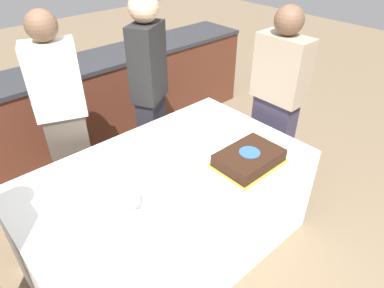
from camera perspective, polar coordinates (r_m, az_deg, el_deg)
ground_plane at (r=2.73m, az=-3.68°, el=-16.36°), size 14.00×14.00×0.00m
back_counter at (r=3.60m, az=-20.54°, el=4.72°), size 4.40×0.58×0.92m
dining_table at (r=2.46m, az=-3.99°, el=-10.97°), size 1.87×1.12×0.73m
cake at (r=2.27m, az=9.48°, el=-2.31°), size 0.46×0.33×0.09m
plate_stack at (r=1.89m, az=-20.83°, el=-14.87°), size 0.21×0.21×0.04m
wine_glass at (r=1.87m, az=-9.66°, el=-8.64°), size 0.07×0.07×0.19m
side_plate_near_cake at (r=2.49m, az=4.97°, el=0.52°), size 0.20×0.20×0.00m
side_plate_right_edge at (r=2.67m, az=8.22°, el=2.75°), size 0.20×0.20×0.00m
person_cutting_cake at (r=2.91m, az=-7.07°, el=9.02°), size 0.38×0.33×1.65m
person_seated_right at (r=2.90m, az=13.89°, el=6.73°), size 0.22×0.42×1.58m
person_standing_back at (r=2.62m, az=-20.44°, el=3.33°), size 0.38×0.31×1.64m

